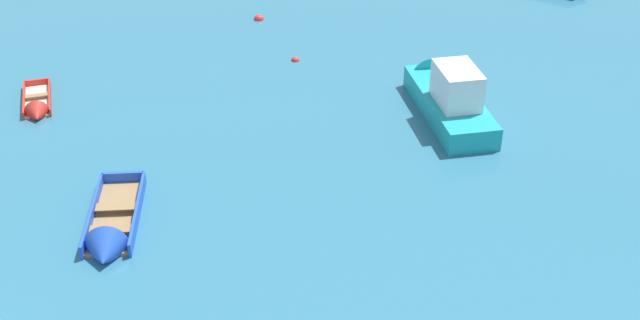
{
  "coord_description": "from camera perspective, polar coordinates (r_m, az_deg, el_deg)",
  "views": [
    {
      "loc": [
        -1.23,
        0.12,
        14.05
      ],
      "look_at": [
        0.0,
        22.7,
        0.15
      ],
      "focal_mm": 45.58,
      "sensor_mm": 36.0,
      "label": 1
    }
  ],
  "objects": [
    {
      "name": "motor_launch_turquoise_near_camera",
      "position": [
        29.87,
        8.87,
        4.6
      ],
      "size": [
        2.56,
        6.3,
        2.45
      ],
      "color": "teal",
      "rests_on": "ground_plane"
    },
    {
      "name": "mooring_buoy_near_foreground",
      "position": [
        33.79,
        -1.74,
        7.0
      ],
      "size": [
        0.34,
        0.34,
        0.34
      ],
      "primitive_type": "sphere",
      "color": "red",
      "rests_on": "ground_plane"
    },
    {
      "name": "mooring_buoy_central",
      "position": [
        38.04,
        -4.31,
        9.82
      ],
      "size": [
        0.47,
        0.47,
        0.47
      ],
      "primitive_type": "sphere",
      "color": "red",
      "rests_on": "ground_plane"
    },
    {
      "name": "rowboat_red_cluster_inner",
      "position": [
        31.43,
        -19.24,
        3.43
      ],
      "size": [
        1.62,
        3.24,
        0.88
      ],
      "color": "beige",
      "rests_on": "ground_plane"
    },
    {
      "name": "rowboat_blue_far_left",
      "position": [
        23.77,
        -14.57,
        -5.26
      ],
      "size": [
        1.47,
        4.4,
        1.25
      ],
      "color": "#99754C",
      "rests_on": "ground_plane"
    }
  ]
}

